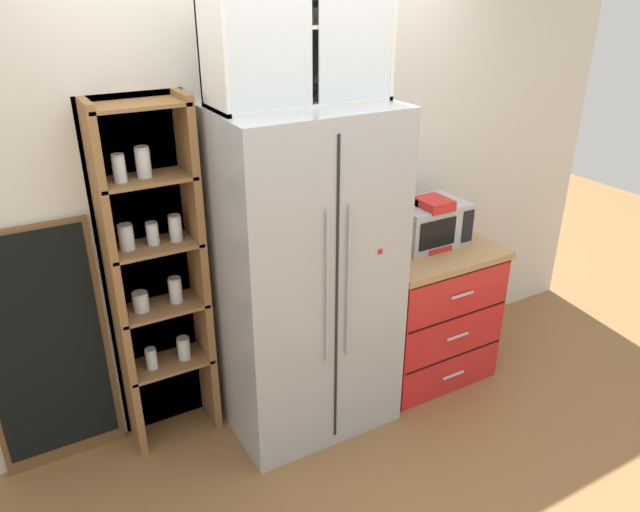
# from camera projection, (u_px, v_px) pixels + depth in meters

# --- Properties ---
(ground_plane) EXTENTS (10.70, 10.70, 0.00)m
(ground_plane) POSITION_uv_depth(u_px,v_px,m) (307.00, 411.00, 3.61)
(ground_plane) COLOR olive
(wall_back_cream) EXTENTS (5.00, 0.10, 2.55)m
(wall_back_cream) POSITION_uv_depth(u_px,v_px,m) (270.00, 191.00, 3.39)
(wall_back_cream) COLOR silver
(wall_back_cream) RESTS_ON ground
(refrigerator) EXTENTS (0.90, 0.70, 1.82)m
(refrigerator) POSITION_uv_depth(u_px,v_px,m) (304.00, 275.00, 3.24)
(refrigerator) COLOR #ADAFB5
(refrigerator) RESTS_ON ground
(pantry_shelf_column) EXTENTS (0.51, 0.27, 1.89)m
(pantry_shelf_column) POSITION_uv_depth(u_px,v_px,m) (155.00, 274.00, 3.10)
(pantry_shelf_column) COLOR brown
(pantry_shelf_column) RESTS_ON ground
(counter_cabinet) EXTENTS (0.79, 0.67, 0.88)m
(counter_cabinet) POSITION_uv_depth(u_px,v_px,m) (423.00, 309.00, 3.84)
(counter_cabinet) COLOR red
(counter_cabinet) RESTS_ON ground
(microwave) EXTENTS (0.44, 0.33, 0.26)m
(microwave) POSITION_uv_depth(u_px,v_px,m) (428.00, 223.00, 3.65)
(microwave) COLOR #ADAFB5
(microwave) RESTS_ON counter_cabinet
(coffee_maker) EXTENTS (0.17, 0.20, 0.31)m
(coffee_maker) POSITION_uv_depth(u_px,v_px,m) (429.00, 222.00, 3.59)
(coffee_maker) COLOR red
(coffee_maker) RESTS_ON counter_cabinet
(mug_sage) EXTENTS (0.11, 0.08, 0.10)m
(mug_sage) POSITION_uv_depth(u_px,v_px,m) (391.00, 248.00, 3.51)
(mug_sage) COLOR #8CA37F
(mug_sage) RESTS_ON counter_cabinet
(mug_navy) EXTENTS (0.12, 0.08, 0.08)m
(mug_navy) POSITION_uv_depth(u_px,v_px,m) (461.00, 226.00, 3.84)
(mug_navy) COLOR navy
(mug_navy) RESTS_ON counter_cabinet
(bottle_amber) EXTENTS (0.07, 0.07, 0.24)m
(bottle_amber) POSITION_uv_depth(u_px,v_px,m) (433.00, 232.00, 3.58)
(bottle_amber) COLOR brown
(bottle_amber) RESTS_ON counter_cabinet
(bottle_cobalt) EXTENTS (0.07, 0.07, 0.26)m
(bottle_cobalt) POSITION_uv_depth(u_px,v_px,m) (431.00, 230.00, 3.60)
(bottle_cobalt) COLOR navy
(bottle_cobalt) RESTS_ON counter_cabinet
(upper_cabinet) EXTENTS (0.86, 0.32, 0.70)m
(upper_cabinet) POSITION_uv_depth(u_px,v_px,m) (296.00, 26.00, 2.75)
(upper_cabinet) COLOR silver
(upper_cabinet) RESTS_ON refrigerator
(chalkboard_menu) EXTENTS (0.60, 0.04, 1.34)m
(chalkboard_menu) POSITION_uv_depth(u_px,v_px,m) (46.00, 351.00, 3.00)
(chalkboard_menu) COLOR brown
(chalkboard_menu) RESTS_ON ground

